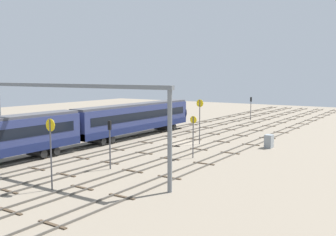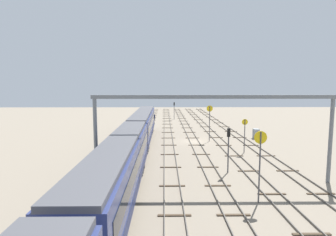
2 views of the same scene
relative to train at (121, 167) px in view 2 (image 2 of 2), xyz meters
name	(u,v)px [view 2 (image 2 of 2)]	position (x,y,z in m)	size (l,w,h in m)	color
ground_plane	(194,141)	(23.71, -8.44, -2.66)	(147.02, 147.02, 0.00)	gray
track_near_foreground	(245,141)	(23.71, -16.87, -2.59)	(131.02, 2.40, 0.16)	#59544C
track_second_near	(220,141)	(23.71, -12.65, -2.59)	(131.02, 2.40, 0.16)	#59544C
track_middle	(194,141)	(23.71, -8.44, -2.59)	(131.02, 2.40, 0.16)	#59544C
track_second_far	(169,141)	(23.71, -4.22, -2.59)	(131.02, 2.40, 0.16)	#59544C
track_with_train	(143,141)	(23.71, 0.00, -2.59)	(131.02, 2.40, 0.16)	#59544C
train	(121,167)	(0.00, 0.00, 0.00)	(75.20, 3.24, 4.80)	navy
overhead_gantry	(214,115)	(3.81, -8.15, 3.87)	(0.40, 22.72, 8.36)	slate
speed_sign_near_foreground	(260,156)	(-0.82, -10.96, 1.11)	(0.14, 1.01, 5.73)	#4C4C51
speed_sign_mid_trackside	(245,131)	(15.77, -14.49, 0.31)	(0.14, 0.81, 4.68)	#4C4C51
speed_sign_far_trackside	(210,118)	(23.76, -10.94, 1.24)	(0.14, 1.00, 5.96)	#4C4C51
signal_light_trackside_approach	(228,144)	(6.89, -10.25, 0.45)	(0.31, 0.32, 4.77)	#4C4C51
signal_light_trackside_departure	(174,108)	(54.28, -6.19, 0.40)	(0.31, 0.32, 4.69)	#4C4C51
relay_cabinet	(256,134)	(26.28, -19.53, -1.82)	(1.20, 0.90, 1.68)	gray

